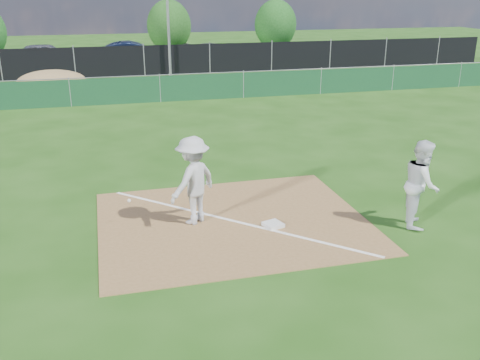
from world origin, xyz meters
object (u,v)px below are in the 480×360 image
object	(u,v)px
car_right	(216,53)
tree_mid	(169,26)
first_base	(273,225)
runner	(421,184)
tree_right	(275,24)
play_at_first	(193,180)
car_mid	(134,55)
light_pole	(168,6)
car_left	(47,55)

from	to	relation	value
car_right	tree_mid	bearing A→B (deg)	33.43
first_base	runner	bearing A→B (deg)	-11.98
tree_right	first_base	bearing A→B (deg)	-108.26
play_at_first	tree_right	bearing A→B (deg)	68.83
car_mid	tree_mid	bearing A→B (deg)	-21.87
runner	car_mid	world-z (taller)	runner
first_base	runner	size ratio (longest dim) A/B	0.19
light_pole	first_base	size ratio (longest dim) A/B	20.92
tree_right	tree_mid	bearing A→B (deg)	178.13
play_at_first	car_left	size ratio (longest dim) A/B	0.47
car_mid	first_base	bearing A→B (deg)	-175.03
light_pole	runner	distance (m)	23.22
light_pole	car_right	bearing A→B (deg)	51.57
car_left	tree_right	xyz separation A→B (m)	(17.83, 5.85, 1.31)
car_left	car_right	distance (m)	11.37
tree_mid	tree_right	xyz separation A→B (m)	(8.85, -0.29, -0.02)
play_at_first	car_right	world-z (taller)	play_at_first
car_left	tree_right	size ratio (longest dim) A/B	1.14
tree_mid	tree_right	distance (m)	8.85
car_right	tree_mid	distance (m)	7.33
light_pole	first_base	xyz separation A→B (m)	(-0.70, -22.21, -3.94)
tree_mid	tree_right	bearing A→B (deg)	-1.87
tree_mid	light_pole	bearing A→B (deg)	-97.56
car_mid	car_right	size ratio (longest dim) A/B	1.09
first_base	car_left	distance (m)	28.62
first_base	tree_right	distance (m)	35.50
car_left	tree_mid	bearing A→B (deg)	-57.55
car_mid	car_right	world-z (taller)	car_mid
light_pole	first_base	bearing A→B (deg)	-91.81
car_mid	tree_mid	xyz separation A→B (m)	(3.41, 7.55, 1.30)
light_pole	car_left	world-z (taller)	light_pole
first_base	car_right	distance (m)	27.55
light_pole	play_at_first	world-z (taller)	light_pole
car_left	tree_right	bearing A→B (deg)	-73.74
first_base	car_mid	distance (m)	26.43
car_left	car_mid	distance (m)	5.74
car_left	runner	bearing A→B (deg)	-162.71
light_pole	first_base	world-z (taller)	light_pole
first_base	car_right	size ratio (longest dim) A/B	0.08
light_pole	car_left	size ratio (longest dim) A/B	1.71
first_base	tree_mid	distance (m)	34.08
runner	car_mid	xyz separation A→B (m)	(-4.34, 27.07, -0.14)
play_at_first	car_mid	size ratio (longest dim) A/B	0.43
runner	light_pole	bearing A→B (deg)	32.92
car_mid	play_at_first	bearing A→B (deg)	-178.66
car_right	tree_right	world-z (taller)	tree_right
first_base	car_left	size ratio (longest dim) A/B	0.08
car_left	tree_right	world-z (taller)	tree_right
runner	tree_mid	distance (m)	34.65
light_pole	runner	bearing A→B (deg)	-83.79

